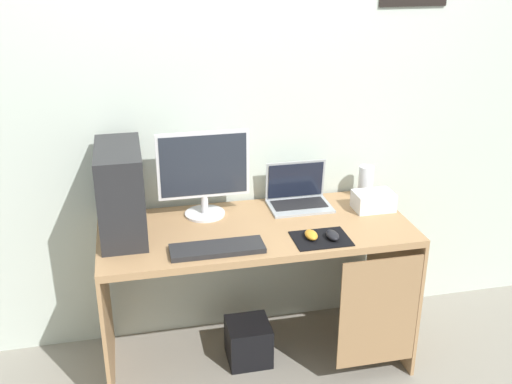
{
  "coord_description": "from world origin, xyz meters",
  "views": [
    {
      "loc": [
        -0.57,
        -2.55,
        2.04
      ],
      "look_at": [
        0.0,
        0.0,
        0.95
      ],
      "focal_mm": 42.12,
      "sensor_mm": 36.0,
      "label": 1
    }
  ],
  "objects_px": {
    "keyboard": "(217,249)",
    "subwoofer": "(248,341)",
    "speaker": "(366,182)",
    "monitor": "(204,173)",
    "mouse_left": "(311,235)",
    "pc_tower": "(121,192)",
    "mouse_right": "(332,235)",
    "laptop": "(298,197)",
    "projector": "(373,201)"
  },
  "relations": [
    {
      "from": "laptop",
      "to": "mouse_left",
      "type": "bearing_deg",
      "value": -97.47
    },
    {
      "from": "mouse_left",
      "to": "subwoofer",
      "type": "height_order",
      "value": "mouse_left"
    },
    {
      "from": "mouse_right",
      "to": "subwoofer",
      "type": "height_order",
      "value": "mouse_right"
    },
    {
      "from": "speaker",
      "to": "subwoofer",
      "type": "relative_size",
      "value": 0.79
    },
    {
      "from": "mouse_right",
      "to": "subwoofer",
      "type": "relative_size",
      "value": 0.43
    },
    {
      "from": "laptop",
      "to": "keyboard",
      "type": "height_order",
      "value": "laptop"
    },
    {
      "from": "monitor",
      "to": "mouse_right",
      "type": "bearing_deg",
      "value": -36.15
    },
    {
      "from": "monitor",
      "to": "mouse_right",
      "type": "height_order",
      "value": "monitor"
    },
    {
      "from": "laptop",
      "to": "speaker",
      "type": "distance_m",
      "value": 0.38
    },
    {
      "from": "monitor",
      "to": "keyboard",
      "type": "xyz_separation_m",
      "value": [
        -0.0,
        -0.39,
        -0.22
      ]
    },
    {
      "from": "keyboard",
      "to": "mouse_left",
      "type": "height_order",
      "value": "mouse_left"
    },
    {
      "from": "speaker",
      "to": "mouse_left",
      "type": "relative_size",
      "value": 1.82
    },
    {
      "from": "pc_tower",
      "to": "monitor",
      "type": "height_order",
      "value": "monitor"
    },
    {
      "from": "monitor",
      "to": "keyboard",
      "type": "distance_m",
      "value": 0.44
    },
    {
      "from": "keyboard",
      "to": "subwoofer",
      "type": "relative_size",
      "value": 1.9
    },
    {
      "from": "pc_tower",
      "to": "subwoofer",
      "type": "relative_size",
      "value": 2.02
    },
    {
      "from": "projector",
      "to": "laptop",
      "type": "bearing_deg",
      "value": 159.44
    },
    {
      "from": "mouse_left",
      "to": "mouse_right",
      "type": "bearing_deg",
      "value": -14.74
    },
    {
      "from": "keyboard",
      "to": "speaker",
      "type": "bearing_deg",
      "value": 26.46
    },
    {
      "from": "mouse_left",
      "to": "speaker",
      "type": "bearing_deg",
      "value": 43.85
    },
    {
      "from": "pc_tower",
      "to": "subwoofer",
      "type": "xyz_separation_m",
      "value": [
        0.58,
        -0.07,
        -0.87
      ]
    },
    {
      "from": "laptop",
      "to": "mouse_left",
      "type": "relative_size",
      "value": 3.31
    },
    {
      "from": "monitor",
      "to": "projector",
      "type": "relative_size",
      "value": 2.27
    },
    {
      "from": "pc_tower",
      "to": "mouse_left",
      "type": "distance_m",
      "value": 0.9
    },
    {
      "from": "keyboard",
      "to": "subwoofer",
      "type": "height_order",
      "value": "keyboard"
    },
    {
      "from": "laptop",
      "to": "mouse_right",
      "type": "xyz_separation_m",
      "value": [
        0.04,
        -0.42,
        -0.02
      ]
    },
    {
      "from": "speaker",
      "to": "mouse_right",
      "type": "relative_size",
      "value": 1.82
    },
    {
      "from": "keyboard",
      "to": "subwoofer",
      "type": "bearing_deg",
      "value": 47.64
    },
    {
      "from": "speaker",
      "to": "subwoofer",
      "type": "distance_m",
      "value": 1.05
    },
    {
      "from": "speaker",
      "to": "subwoofer",
      "type": "height_order",
      "value": "speaker"
    },
    {
      "from": "laptop",
      "to": "pc_tower",
      "type": "bearing_deg",
      "value": -171.04
    },
    {
      "from": "speaker",
      "to": "laptop",
      "type": "bearing_deg",
      "value": -176.3
    },
    {
      "from": "speaker",
      "to": "projector",
      "type": "distance_m",
      "value": 0.17
    },
    {
      "from": "monitor",
      "to": "speaker",
      "type": "height_order",
      "value": "monitor"
    },
    {
      "from": "monitor",
      "to": "projector",
      "type": "bearing_deg",
      "value": -7.46
    },
    {
      "from": "projector",
      "to": "keyboard",
      "type": "height_order",
      "value": "projector"
    },
    {
      "from": "monitor",
      "to": "keyboard",
      "type": "relative_size",
      "value": 1.08
    },
    {
      "from": "monitor",
      "to": "subwoofer",
      "type": "distance_m",
      "value": 0.92
    },
    {
      "from": "keyboard",
      "to": "mouse_right",
      "type": "distance_m",
      "value": 0.54
    },
    {
      "from": "pc_tower",
      "to": "mouse_right",
      "type": "relative_size",
      "value": 4.64
    },
    {
      "from": "keyboard",
      "to": "mouse_left",
      "type": "xyz_separation_m",
      "value": [
        0.44,
        0.02,
        0.01
      ]
    },
    {
      "from": "mouse_left",
      "to": "mouse_right",
      "type": "relative_size",
      "value": 1.0
    },
    {
      "from": "mouse_left",
      "to": "subwoofer",
      "type": "relative_size",
      "value": 0.43
    },
    {
      "from": "speaker",
      "to": "projector",
      "type": "relative_size",
      "value": 0.88
    },
    {
      "from": "mouse_left",
      "to": "monitor",
      "type": "bearing_deg",
      "value": 140.27
    },
    {
      "from": "speaker",
      "to": "keyboard",
      "type": "relative_size",
      "value": 0.42
    },
    {
      "from": "subwoofer",
      "to": "laptop",
      "type": "bearing_deg",
      "value": 34.24
    },
    {
      "from": "subwoofer",
      "to": "mouse_right",
      "type": "bearing_deg",
      "value": -29.49
    },
    {
      "from": "keyboard",
      "to": "laptop",
      "type": "bearing_deg",
      "value": 39.77
    },
    {
      "from": "monitor",
      "to": "subwoofer",
      "type": "bearing_deg",
      "value": -46.66
    }
  ]
}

